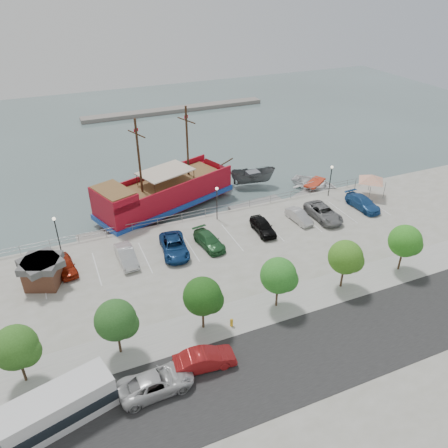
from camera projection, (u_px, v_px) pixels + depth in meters
name	position (u px, v px, depth m)	size (l,w,h in m)	color
ground	(239.00, 254.00, 48.07)	(160.00, 160.00, 0.00)	#4E605E
land_slab	(362.00, 403.00, 31.25)	(100.00, 58.00, 1.20)	gray
street	(323.00, 348.00, 34.90)	(100.00, 8.00, 0.04)	black
sidewalk	(286.00, 303.00, 39.64)	(100.00, 4.00, 0.05)	gray
seawall_railing	(213.00, 210.00, 53.46)	(50.00, 0.06, 1.00)	gray
far_shore	(175.00, 110.00, 94.75)	(40.00, 3.00, 0.80)	gray
pirate_ship	(175.00, 190.00, 56.73)	(21.43, 12.53, 13.32)	#A00B1C
patrol_boat	(253.00, 178.00, 62.28)	(2.40, 6.37, 2.47)	#525456
speedboat	(314.00, 185.00, 61.54)	(4.67, 6.53, 1.35)	white
dock_west	(110.00, 235.00, 51.04)	(7.43, 2.12, 0.42)	gray
dock_mid	(256.00, 205.00, 57.50)	(7.36, 2.10, 0.42)	gray
dock_east	(308.00, 194.00, 60.19)	(7.27, 2.08, 0.42)	gray
shed	(43.00, 271.00, 41.28)	(4.38, 4.38, 2.76)	brown
canopy_tent	(372.00, 175.00, 56.42)	(4.66, 4.66, 3.55)	slate
street_van	(156.00, 382.00, 31.14)	(2.53, 5.49, 1.52)	#BABABA
street_sedan	(205.00, 359.00, 32.95)	(1.65, 4.73, 1.56)	maroon
shuttle_bus	(58.00, 408.00, 28.75)	(7.85, 4.40, 2.62)	silver
fire_hydrant	(232.00, 322.00, 36.86)	(0.28, 0.28, 0.80)	gold
lamp_post_left	(56.00, 229.00, 45.15)	(0.36, 0.36, 4.28)	black
lamp_post_mid	(217.00, 197.00, 51.20)	(0.36, 0.36, 4.28)	black
lamp_post_right	(331.00, 175.00, 56.58)	(0.36, 0.36, 4.28)	black
tree_a	(18.00, 348.00, 30.56)	(3.30, 3.20, 5.00)	#473321
tree_b	(118.00, 321.00, 32.91)	(3.30, 3.20, 5.00)	#473321
tree_c	(204.00, 297.00, 35.27)	(3.30, 3.20, 5.00)	#473321
tree_d	(280.00, 276.00, 37.62)	(3.30, 3.20, 5.00)	#473321
tree_e	(347.00, 258.00, 39.97)	(3.30, 3.20, 5.00)	#473321
tree_f	(407.00, 242.00, 42.33)	(3.30, 3.20, 5.00)	#473321
parked_car_a	(66.00, 266.00, 43.35)	(1.69, 4.20, 1.43)	#9C230D
parked_car_b	(126.00, 256.00, 44.72)	(1.62, 4.63, 1.53)	silver
parked_car_c	(174.00, 246.00, 46.17)	(2.60, 5.64, 1.57)	navy
parked_car_d	(209.00, 241.00, 47.29)	(1.96, 4.82, 1.40)	#275F30
parked_car_e	(263.00, 226.00, 49.76)	(1.81, 4.49, 1.53)	black
parked_car_f	(299.00, 216.00, 51.95)	(1.42, 4.06, 1.34)	beige
parked_car_g	(324.00, 213.00, 52.45)	(2.60, 5.64, 1.57)	gray
parked_car_h	(363.00, 203.00, 54.72)	(2.11, 5.18, 1.50)	#204F8D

